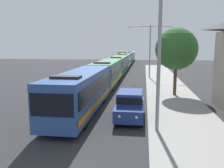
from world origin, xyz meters
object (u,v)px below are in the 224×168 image
Objects in this scene: bus_second_in_line at (107,72)px; bus_rear at (128,58)px; bus_lead at (82,90)px; bus_middle at (118,64)px; bus_tail_end at (131,56)px; white_suv at (130,104)px; bus_fourth_in_line at (124,60)px; streetlamp_near at (160,40)px; roadside_tree at (176,49)px; streetlamp_mid at (150,45)px; box_truck_oncoming at (121,55)px.

bus_second_in_line and bus_rear have the same top height.
bus_lead is 0.97× the size of bus_second_in_line.
bus_middle is 1.11× the size of bus_tail_end.
white_suv is at bearing -16.99° from bus_lead.
bus_tail_end is at bearing 90.00° from bus_fourth_in_line.
streetlamp_near is (5.40, -15.94, 3.60)m from bus_second_in_line.
roadside_tree reaches higher than bus_middle.
bus_second_in_line and bus_fourth_in_line have the same top height.
streetlamp_mid is at bearing 90.00° from streetlamp_near.
bus_rear is 12.72m from bus_tail_end.
bus_lead is at bearing -90.00° from bus_middle.
roadside_tree is at bearing -35.33° from bus_second_in_line.
streetlamp_near is at bearing -84.28° from bus_rear.
bus_rear is (-0.00, 25.26, -0.00)m from bus_middle.
bus_lead is 3.92m from white_suv.
bus_fourth_in_line is 1.89× the size of roadside_tree.
bus_tail_end is (-0.00, 63.05, -0.00)m from bus_lead.
bus_second_in_line reaches higher than box_truck_oncoming.
streetlamp_mid is (8.70, -45.87, 3.34)m from box_truck_oncoming.
streetlamp_near is at bearing -85.37° from bus_tail_end.
bus_fourth_in_line is at bearing 97.46° from streetlamp_near.
roadside_tree reaches higher than bus_fourth_in_line.
bus_middle is 0.99× the size of bus_fourth_in_line.
streetlamp_mid is at bearing 100.09° from roadside_tree.
bus_middle is at bearing -90.00° from bus_fourth_in_line.
streetlamp_mid is (5.40, -30.74, 3.35)m from bus_rear.
roadside_tree reaches higher than bus_second_in_line.
bus_fourth_in_line and bus_tail_end have the same top height.
bus_fourth_in_line is at bearing 95.45° from white_suv.
bus_fourth_in_line is 1.12× the size of bus_rear.
streetlamp_mid reaches higher than roadside_tree.
white_suv is 5.21m from streetlamp_near.
white_suv is (3.70, -13.47, -0.66)m from bus_second_in_line.
bus_second_in_line is 1.09× the size of bus_tail_end.
roadside_tree is (7.65, 6.92, 2.97)m from bus_lead.
bus_tail_end is 1.48× the size of box_truck_oncoming.
streetlamp_near reaches higher than box_truck_oncoming.
bus_tail_end is 1.69× the size of roadside_tree.
bus_lead and bus_second_in_line have the same top height.
streetlamp_near is 1.08× the size of streetlamp_mid.
bus_lead and bus_middle have the same top height.
streetlamp_near is (5.40, -28.68, 3.60)m from bus_middle.
streetlamp_mid is at bearing -82.92° from bus_tail_end.
bus_middle reaches higher than box_truck_oncoming.
bus_tail_end is at bearing 90.00° from bus_rear.
roadside_tree is at bearing 63.83° from white_suv.
bus_lead reaches higher than white_suv.
bus_rear is 44.19m from roadside_tree.
streetlamp_mid is (0.00, 23.20, -0.25)m from streetlamp_near.
bus_tail_end reaches higher than white_suv.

